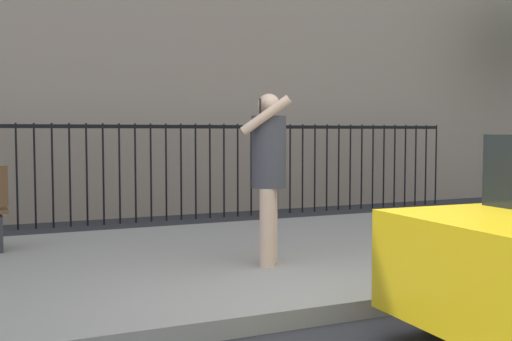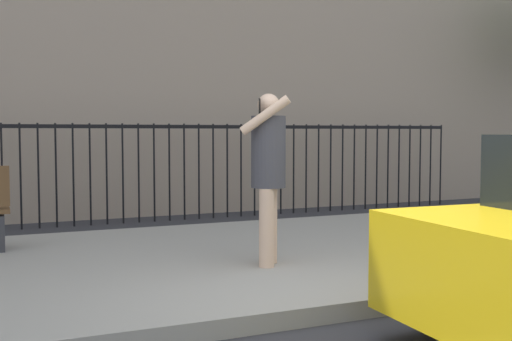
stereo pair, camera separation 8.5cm
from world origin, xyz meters
name	(u,v)px [view 1 (the left image)]	position (x,y,z in m)	size (l,w,h in m)	color
ground_plane	(339,323)	(0.00, 0.00, 0.00)	(60.00, 60.00, 0.00)	#333338
sidewalk	(230,260)	(0.00, 2.20, 0.07)	(28.00, 4.40, 0.15)	#9E9B93
iron_fence	(143,159)	(0.00, 5.90, 1.02)	(12.03, 0.04, 1.60)	black
pedestrian_on_phone	(269,166)	(0.14, 1.52, 1.13)	(0.63, 0.72, 1.69)	beige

